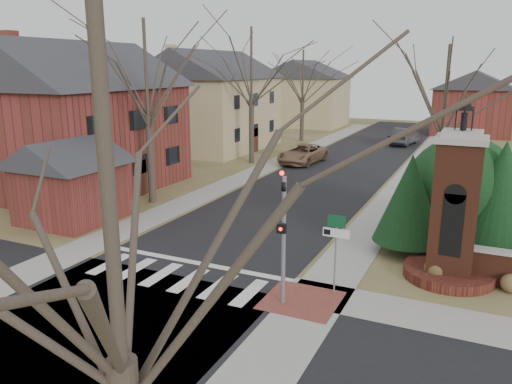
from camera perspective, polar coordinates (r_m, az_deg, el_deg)
The scene contains 28 objects.
ground at distance 18.01m, azimuth -10.70°, elevation -10.53°, with size 120.00×120.00×0.00m, color brown.
main_street at distance 37.25m, azimuth 9.27°, elevation 2.48°, with size 8.00×70.00×0.01m, color black.
cross_street at distance 15.94m, azimuth -17.14°, elevation -14.36°, with size 120.00×8.00×0.01m, color black.
crosswalk_zone at distance 18.60m, azimuth -9.25°, elevation -9.61°, with size 8.00×2.20×0.02m, color silver.
stop_bar at distance 19.75m, azimuth -6.80°, elevation -8.06°, with size 8.00×0.35×0.02m, color silver.
sidewalk_right_main at distance 36.24m, azimuth 17.20°, elevation 1.70°, with size 2.00×60.00×0.02m, color gray.
sidewalk_left at distance 38.94m, azimuth 1.89°, elevation 3.17°, with size 2.00×60.00×0.02m, color gray.
curb_apron at distance 16.76m, azimuth 5.21°, elevation -12.24°, with size 2.40×2.40×0.02m, color brown.
traffic_signal_pole at distance 15.57m, azimuth 3.15°, elevation -4.06°, with size 0.28×0.41×4.50m.
sign_post at distance 16.66m, azimuth 9.10°, elevation -5.30°, with size 0.90×0.07×2.75m.
brick_gate_monument at distance 18.93m, azimuth 21.67°, elevation -3.07°, with size 3.20×3.20×6.47m.
house_brick_left at distance 32.60m, azimuth -19.68°, elevation 8.46°, with size 9.80×11.80×9.42m.
house_stucco_left at distance 46.50m, azimuth -5.20°, elevation 10.62°, with size 9.80×12.80×9.28m.
garage_left at distance 25.94m, azimuth -20.57°, elevation 1.68°, with size 4.80×4.80×4.29m.
house_distant_left at distance 65.00m, azimuth 5.47°, elevation 11.31°, with size 10.80×8.80×8.53m.
house_distant_right at distance 61.31m, azimuth 23.60°, elevation 9.48°, with size 8.80×8.80×7.30m.
evergreen_near at distance 20.98m, azimuth 17.18°, elevation -0.68°, with size 2.80×2.80×4.10m.
evergreen_mid at distance 21.93m, azimuth 26.24°, elevation -0.09°, with size 3.40×3.40×4.70m.
evergreen_mass at distance 23.24m, azimuth 22.47°, elevation 0.54°, with size 4.80×4.80×4.80m, color black.
bare_tree_0 at distance 27.79m, azimuth -12.52°, elevation 14.37°, with size 8.05×8.05×11.15m.
bare_tree_1 at distance 38.96m, azimuth -0.53°, elevation 15.05°, with size 8.40×8.40×11.64m.
bare_tree_2 at distance 51.17m, azimuth 5.40°, elevation 13.66°, with size 7.35×7.35×10.19m.
bare_tree_3 at distance 29.27m, azimuth 21.00°, elevation 11.78°, with size 7.00×7.00×9.70m.
bare_tree_4 at distance 5.72m, azimuth -16.72°, elevation 2.46°, with size 6.65×6.65×9.21m.
pickup_truck at distance 39.60m, azimuth 5.34°, elevation 4.37°, with size 2.44×5.28×1.47m, color #89694B.
distant_car at distance 50.91m, azimuth 16.57°, elevation 6.12°, with size 1.72×4.92×1.62m, color #303137.
dry_shrub_left at distance 19.15m, azimuth 19.91°, elevation -8.24°, with size 0.85×0.85×0.85m, color brown.
dry_shrub_right at distance 19.19m, azimuth 27.10°, elevation -9.26°, with size 0.65×0.65×0.65m, color brown.
Camera 1 is at (9.75, -13.17, 7.46)m, focal length 35.00 mm.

